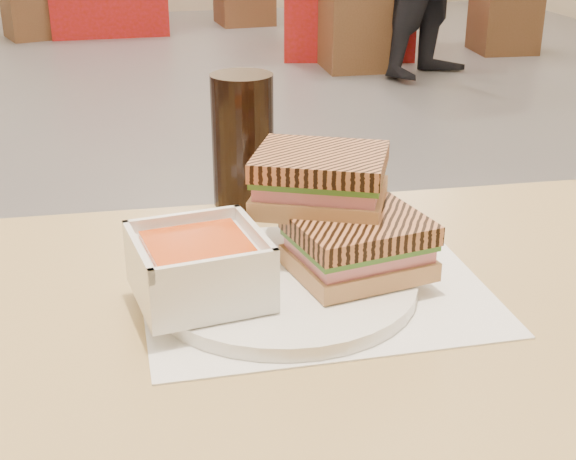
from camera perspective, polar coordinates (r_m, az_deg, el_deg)
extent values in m
cube|color=#A68A52|center=(0.74, 6.49, -8.52)|extent=(1.24, 0.77, 0.03)
cube|color=white|center=(0.80, 1.88, -4.24)|extent=(0.34, 0.27, 0.00)
cylinder|color=white|center=(0.80, -0.31, -3.86)|extent=(0.26, 0.26, 0.01)
cube|color=white|center=(0.75, -6.20, -2.93)|extent=(0.13, 0.13, 0.05)
cube|color=#E05419|center=(0.74, -6.29, -1.08)|extent=(0.10, 0.10, 0.01)
cube|color=white|center=(0.76, -2.30, -0.20)|extent=(0.02, 0.11, 0.01)
cube|color=white|center=(0.73, -10.44, -1.43)|extent=(0.02, 0.11, 0.01)
cube|color=white|center=(0.79, -7.35, 0.71)|extent=(0.11, 0.02, 0.01)
cube|color=white|center=(0.69, -5.11, -2.53)|extent=(0.11, 0.02, 0.01)
cube|color=tan|center=(0.81, 4.90, -2.27)|extent=(0.14, 0.12, 0.02)
cube|color=#C6676F|center=(0.80, 4.94, -1.26)|extent=(0.13, 0.11, 0.01)
cube|color=#386B23|center=(0.79, 4.96, -0.65)|extent=(0.14, 0.12, 0.01)
cube|color=#A16138|center=(0.79, 4.99, 0.18)|extent=(0.14, 0.12, 0.02)
cube|color=tan|center=(0.83, 2.25, 2.28)|extent=(0.16, 0.15, 0.02)
cube|color=#C6676F|center=(0.82, 2.27, 3.32)|extent=(0.15, 0.14, 0.01)
cube|color=#386B23|center=(0.82, 2.28, 3.95)|extent=(0.16, 0.15, 0.01)
cube|color=#A16138|center=(0.81, 2.29, 4.80)|extent=(0.16, 0.15, 0.02)
cylinder|color=black|center=(1.00, -3.17, 6.26)|extent=(0.08, 0.08, 0.16)
cube|color=brown|center=(5.33, 4.92, 13.78)|extent=(0.46, 0.46, 0.49)
cube|color=brown|center=(6.04, 14.86, 14.02)|extent=(0.43, 0.43, 0.45)
cube|color=brown|center=(6.68, -17.41, 14.55)|extent=(0.48, 0.48, 0.44)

